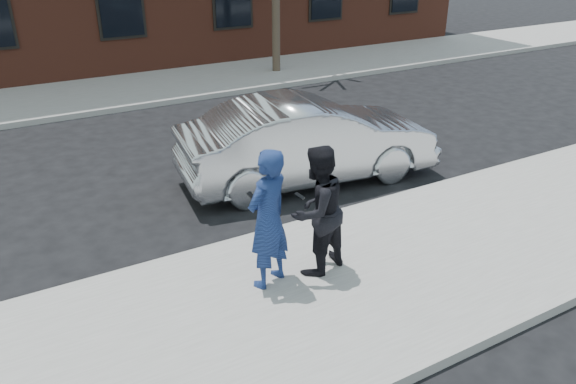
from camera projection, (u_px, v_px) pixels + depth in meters
ground at (370, 271)px, 8.07m from camera, size 100.00×100.00×0.00m
near_sidewalk at (381, 275)px, 7.84m from camera, size 50.00×3.50×0.15m
near_curb at (313, 222)px, 9.25m from camera, size 50.00×0.10×0.15m
far_sidewalk at (141, 88)px, 16.86m from camera, size 50.00×3.50×0.15m
far_curb at (160, 103)px, 15.45m from camera, size 50.00×0.10×0.15m
silver_sedan at (308, 140)px, 10.65m from camera, size 5.10×2.34×1.62m
man_hoodie at (268, 219)px, 7.16m from camera, size 0.82×0.69×1.91m
man_peacoat at (317, 211)px, 7.46m from camera, size 1.04×0.91×1.82m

